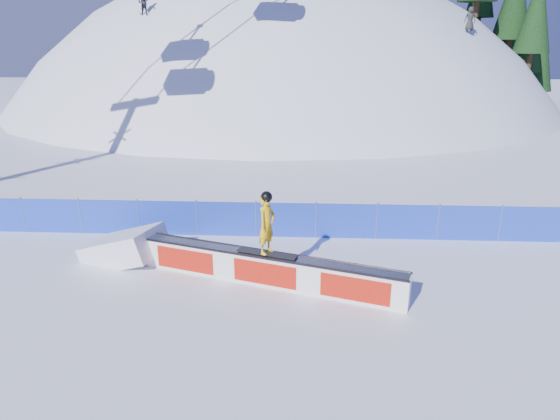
{
  "coord_description": "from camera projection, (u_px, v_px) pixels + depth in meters",
  "views": [
    {
      "loc": [
        2.61,
        -11.09,
        6.25
      ],
      "look_at": [
        1.88,
        3.01,
        1.46
      ],
      "focal_mm": 32.0,
      "sensor_mm": 36.0,
      "label": 1
    }
  ],
  "objects": [
    {
      "name": "safety_fence",
      "position": [
        226.0,
        219.0,
        16.69
      ],
      "size": [
        22.05,
        0.05,
        1.3
      ],
      "color": "blue",
      "rests_on": "ground"
    },
    {
      "name": "snowboarder",
      "position": [
        267.0,
        224.0,
        12.97
      ],
      "size": [
        1.67,
        0.8,
        1.73
      ],
      "rotation": [
        0.0,
        0.0,
        1.06
      ],
      "color": "black",
      "rests_on": "rail_box"
    },
    {
      "name": "ground",
      "position": [
        200.0,
        301.0,
        12.63
      ],
      "size": [
        160.0,
        160.0,
        0.0
      ],
      "primitive_type": "plane",
      "color": "white",
      "rests_on": "ground"
    },
    {
      "name": "snow_ramp",
      "position": [
        126.0,
        259.0,
        15.11
      ],
      "size": [
        2.75,
        2.17,
        1.5
      ],
      "primitive_type": null,
      "rotation": [
        0.0,
        -0.31,
        -0.32
      ],
      "color": "white",
      "rests_on": "ground"
    },
    {
      "name": "snow_hill",
      "position": [
        281.0,
        260.0,
        58.13
      ],
      "size": [
        64.0,
        64.0,
        64.0
      ],
      "color": "white",
      "rests_on": "ground"
    },
    {
      "name": "rail_box",
      "position": [
        268.0,
        269.0,
        13.38
      ],
      "size": [
        7.26,
        2.81,
        0.9
      ],
      "rotation": [
        0.0,
        0.0,
        -0.32
      ],
      "color": "white",
      "rests_on": "ground"
    }
  ]
}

